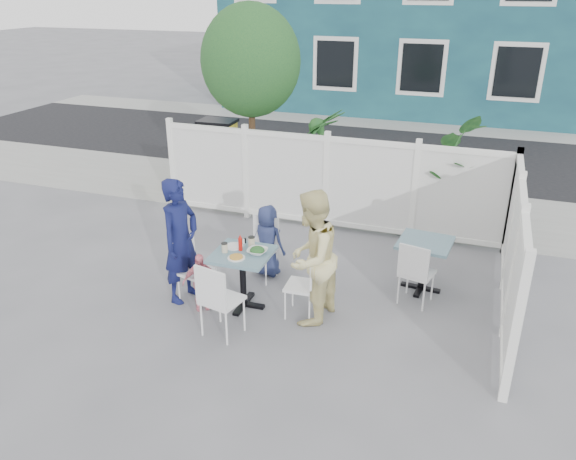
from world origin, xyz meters
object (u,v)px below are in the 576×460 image
(main_table, at_px, (242,265))
(spare_table, at_px, (424,252))
(woman, at_px, (311,258))
(utility_cabinet, at_px, (219,153))
(chair_back, at_px, (263,243))
(toddler, at_px, (200,282))
(boy, at_px, (268,241))
(chair_right, at_px, (307,281))
(man, at_px, (181,241))
(chair_near, at_px, (217,296))
(chair_left, at_px, (191,264))

(main_table, height_order, spare_table, main_table)
(spare_table, distance_m, woman, 1.74)
(utility_cabinet, distance_m, chair_back, 4.31)
(toddler, bearing_deg, chair_back, 30.10)
(spare_table, xyz_separation_m, boy, (-2.14, -0.28, -0.04))
(boy, bearing_deg, utility_cabinet, -41.18)
(spare_table, distance_m, boy, 2.16)
(chair_right, relative_size, man, 0.51)
(man, height_order, woman, woman)
(spare_table, distance_m, man, 3.22)
(man, relative_size, woman, 0.98)
(chair_back, height_order, chair_near, chair_near)
(chair_back, bearing_deg, spare_table, -163.94)
(chair_back, distance_m, chair_near, 1.58)
(man, relative_size, toddler, 2.15)
(chair_left, height_order, chair_right, chair_left)
(chair_back, relative_size, boy, 0.84)
(man, height_order, boy, man)
(spare_table, height_order, chair_left, chair_left)
(chair_right, bearing_deg, woman, -130.73)
(main_table, bearing_deg, chair_right, 2.91)
(chair_back, bearing_deg, utility_cabinet, -49.48)
(utility_cabinet, distance_m, man, 4.77)
(chair_back, bearing_deg, chair_near, 99.06)
(main_table, relative_size, chair_right, 0.90)
(main_table, relative_size, chair_near, 0.80)
(man, xyz_separation_m, boy, (0.81, 1.00, -0.31))
(chair_near, relative_size, woman, 0.56)
(chair_left, distance_m, toddler, 0.31)
(spare_table, relative_size, chair_left, 0.86)
(chair_left, distance_m, chair_right, 1.55)
(chair_back, bearing_deg, man, 56.41)
(spare_table, bearing_deg, man, -156.55)
(spare_table, bearing_deg, chair_near, -137.28)
(spare_table, bearing_deg, woman, -134.92)
(chair_left, height_order, chair_near, chair_near)
(utility_cabinet, distance_m, main_table, 5.05)
(chair_back, distance_m, boy, 0.10)
(spare_table, bearing_deg, chair_right, -137.71)
(chair_left, bearing_deg, chair_back, 157.06)
(utility_cabinet, distance_m, chair_right, 5.48)
(chair_right, height_order, chair_back, chair_back)
(main_table, xyz_separation_m, chair_left, (-0.71, -0.06, -0.08))
(chair_right, distance_m, woman, 0.36)
(chair_left, bearing_deg, main_table, 107.73)
(main_table, xyz_separation_m, toddler, (-0.49, -0.24, -0.20))
(toddler, bearing_deg, chair_left, 102.32)
(woman, bearing_deg, chair_near, -40.86)
(spare_table, bearing_deg, toddler, -150.95)
(utility_cabinet, height_order, chair_back, utility_cabinet)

